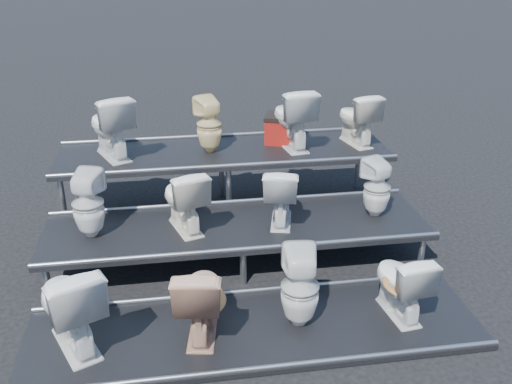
{
  "coord_description": "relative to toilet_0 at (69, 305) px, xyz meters",
  "views": [
    {
      "loc": [
        -0.66,
        -5.56,
        3.4
      ],
      "look_at": [
        0.23,
        0.1,
        0.79
      ],
      "focal_mm": 40.0,
      "sensor_mm": 36.0,
      "label": 1
    }
  ],
  "objects": [
    {
      "name": "ground",
      "position": [
        1.62,
        1.3,
        -0.49
      ],
      "size": [
        80.0,
        80.0,
        0.0
      ],
      "primitive_type": "plane",
      "color": "black",
      "rests_on": "ground"
    },
    {
      "name": "tier_front",
      "position": [
        1.62,
        0.0,
        -0.46
      ],
      "size": [
        4.2,
        1.2,
        0.06
      ],
      "primitive_type": "cube",
      "color": "black",
      "rests_on": "ground"
    },
    {
      "name": "tier_mid",
      "position": [
        1.62,
        1.3,
        -0.26
      ],
      "size": [
        4.2,
        1.2,
        0.46
      ],
      "primitive_type": "cube",
      "color": "black",
      "rests_on": "ground"
    },
    {
      "name": "tier_back",
      "position": [
        1.62,
        2.6,
        -0.06
      ],
      "size": [
        4.2,
        1.2,
        0.86
      ],
      "primitive_type": "cube",
      "color": "black",
      "rests_on": "ground"
    },
    {
      "name": "toilet_0",
      "position": [
        0.0,
        0.0,
        0.0
      ],
      "size": [
        0.78,
        0.96,
        0.85
      ],
      "primitive_type": "imported",
      "rotation": [
        0.0,
        0.0,
        3.57
      ],
      "color": "silver",
      "rests_on": "tier_front"
    },
    {
      "name": "toilet_1",
      "position": [
        1.13,
        0.0,
        -0.05
      ],
      "size": [
        0.54,
        0.8,
        0.76
      ],
      "primitive_type": "imported",
      "rotation": [
        0.0,
        0.0,
        2.98
      ],
      "color": "tan",
      "rests_on": "tier_front"
    },
    {
      "name": "toilet_2",
      "position": [
        2.04,
        0.0,
        -0.03
      ],
      "size": [
        0.39,
        0.4,
        0.79
      ],
      "primitive_type": "imported",
      "rotation": [
        0.0,
        0.0,
        3.03
      ],
      "color": "silver",
      "rests_on": "tier_front"
    },
    {
      "name": "toilet_3",
      "position": [
        3.01,
        0.0,
        -0.08
      ],
      "size": [
        0.47,
        0.72,
        0.69
      ],
      "primitive_type": "imported",
      "rotation": [
        0.0,
        0.0,
        3.26
      ],
      "color": "silver",
      "rests_on": "tier_front"
    },
    {
      "name": "toilet_4",
      "position": [
        0.06,
        1.3,
        0.34
      ],
      "size": [
        0.42,
        0.42,
        0.73
      ],
      "primitive_type": "imported",
      "rotation": [
        0.0,
        0.0,
        2.83
      ],
      "color": "silver",
      "rests_on": "tier_mid"
    },
    {
      "name": "toilet_5",
      "position": [
        1.05,
        1.3,
        0.33
      ],
      "size": [
        0.59,
        0.78,
        0.71
      ],
      "primitive_type": "imported",
      "rotation": [
        0.0,
        0.0,
        3.44
      ],
      "color": "white",
      "rests_on": "tier_mid"
    },
    {
      "name": "toilet_6",
      "position": [
        2.11,
        1.3,
        0.31
      ],
      "size": [
        0.52,
        0.73,
        0.67
      ],
      "primitive_type": "imported",
      "rotation": [
        0.0,
        0.0,
        2.9
      ],
      "color": "silver",
      "rests_on": "tier_mid"
    },
    {
      "name": "toilet_7",
      "position": [
        3.21,
        1.3,
        0.31
      ],
      "size": [
        0.39,
        0.4,
        0.67
      ],
      "primitive_type": "imported",
      "rotation": [
        0.0,
        0.0,
        3.5
      ],
      "color": "silver",
      "rests_on": "tier_mid"
    },
    {
      "name": "toilet_8",
      "position": [
        0.23,
        2.6,
        0.77
      ],
      "size": [
        0.72,
        0.89,
        0.8
      ],
      "primitive_type": "imported",
      "rotation": [
        0.0,
        0.0,
        3.55
      ],
      "color": "silver",
      "rests_on": "tier_back"
    },
    {
      "name": "toilet_9",
      "position": [
        1.44,
        2.6,
        0.73
      ],
      "size": [
        0.42,
        0.42,
        0.71
      ],
      "primitive_type": "imported",
      "rotation": [
        0.0,
        0.0,
        3.52
      ],
      "color": "beige",
      "rests_on": "tier_back"
    },
    {
      "name": "toilet_10",
      "position": [
        2.5,
        2.6,
        0.77
      ],
      "size": [
        0.55,
        0.84,
        0.8
      ],
      "primitive_type": "imported",
      "rotation": [
        0.0,
        0.0,
        3.29
      ],
      "color": "silver",
      "rests_on": "tier_back"
    },
    {
      "name": "toilet_11",
      "position": [
        3.37,
        2.6,
        0.72
      ],
      "size": [
        0.52,
        0.74,
        0.69
      ],
      "primitive_type": "imported",
      "rotation": [
        0.0,
        0.0,
        3.36
      ],
      "color": "white",
      "rests_on": "tier_back"
    },
    {
      "name": "red_crate",
      "position": [
        2.43,
        2.79,
        0.54
      ],
      "size": [
        0.54,
        0.49,
        0.32
      ],
      "primitive_type": "cube",
      "rotation": [
        0.0,
        0.0,
        -0.34
      ],
      "color": "#9F1B11",
      "rests_on": "tier_back"
    }
  ]
}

